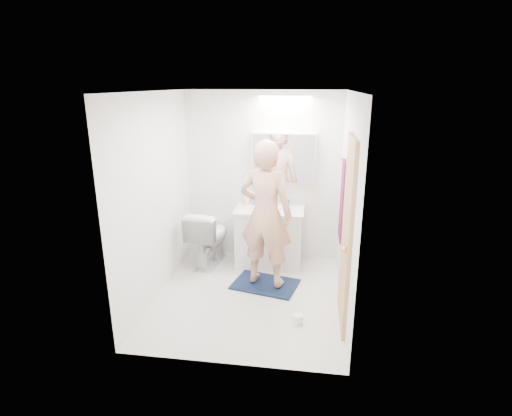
% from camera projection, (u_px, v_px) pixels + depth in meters
% --- Properties ---
extents(floor, '(2.50, 2.50, 0.00)m').
position_uv_depth(floor, '(249.00, 296.00, 4.89)').
color(floor, silver).
rests_on(floor, ground).
extents(ceiling, '(2.50, 2.50, 0.00)m').
position_uv_depth(ceiling, '(248.00, 91.00, 4.17)').
color(ceiling, white).
rests_on(ceiling, floor).
extents(wall_back, '(2.50, 0.00, 2.50)m').
position_uv_depth(wall_back, '(262.00, 177.00, 5.71)').
color(wall_back, white).
rests_on(wall_back, floor).
extents(wall_front, '(2.50, 0.00, 2.50)m').
position_uv_depth(wall_front, '(225.00, 244.00, 3.35)').
color(wall_front, white).
rests_on(wall_front, floor).
extents(wall_left, '(0.00, 2.50, 2.50)m').
position_uv_depth(wall_left, '(156.00, 198.00, 4.68)').
color(wall_left, white).
rests_on(wall_left, floor).
extents(wall_right, '(0.00, 2.50, 2.50)m').
position_uv_depth(wall_right, '(348.00, 206.00, 4.38)').
color(wall_right, white).
rests_on(wall_right, floor).
extents(vanity_cabinet, '(0.90, 0.55, 0.78)m').
position_uv_depth(vanity_cabinet, '(269.00, 238.00, 5.67)').
color(vanity_cabinet, white).
rests_on(vanity_cabinet, floor).
extents(countertop, '(0.95, 0.58, 0.04)m').
position_uv_depth(countertop, '(270.00, 210.00, 5.54)').
color(countertop, white).
rests_on(countertop, vanity_cabinet).
extents(sink_basin, '(0.36, 0.36, 0.03)m').
position_uv_depth(sink_basin, '(270.00, 207.00, 5.56)').
color(sink_basin, white).
rests_on(sink_basin, countertop).
extents(faucet, '(0.02, 0.02, 0.16)m').
position_uv_depth(faucet, '(271.00, 199.00, 5.72)').
color(faucet, silver).
rests_on(faucet, countertop).
extents(medicine_cabinet, '(0.88, 0.14, 0.70)m').
position_uv_depth(medicine_cabinet, '(284.00, 158.00, 5.51)').
color(medicine_cabinet, white).
rests_on(medicine_cabinet, wall_back).
extents(mirror_panel, '(0.84, 0.01, 0.66)m').
position_uv_depth(mirror_panel, '(283.00, 159.00, 5.44)').
color(mirror_panel, silver).
rests_on(mirror_panel, medicine_cabinet).
extents(toilet, '(0.55, 0.85, 0.81)m').
position_uv_depth(toilet, '(209.00, 237.00, 5.67)').
color(toilet, white).
rests_on(toilet, floor).
extents(bath_rug, '(0.90, 0.72, 0.02)m').
position_uv_depth(bath_rug, '(265.00, 284.00, 5.15)').
color(bath_rug, '#121F38').
rests_on(bath_rug, floor).
extents(person, '(0.75, 0.57, 1.82)m').
position_uv_depth(person, '(266.00, 214.00, 4.87)').
color(person, tan).
rests_on(person, bath_rug).
extents(door, '(0.04, 0.80, 2.00)m').
position_uv_depth(door, '(347.00, 234.00, 4.11)').
color(door, tan).
rests_on(door, wall_right).
extents(door_knob, '(0.06, 0.06, 0.06)m').
position_uv_depth(door_knob, '(345.00, 250.00, 3.85)').
color(door_knob, gold).
rests_on(door_knob, door).
extents(towel, '(0.02, 0.42, 1.00)m').
position_uv_depth(towel, '(342.00, 200.00, 4.94)').
color(towel, black).
rests_on(towel, wall_right).
extents(towel_hook, '(0.07, 0.02, 0.02)m').
position_uv_depth(towel_hook, '(344.00, 159.00, 4.78)').
color(towel_hook, silver).
rests_on(towel_hook, wall_right).
extents(soap_bottle_a, '(0.10, 0.10, 0.23)m').
position_uv_depth(soap_bottle_a, '(246.00, 197.00, 5.69)').
color(soap_bottle_a, beige).
rests_on(soap_bottle_a, countertop).
extents(soap_bottle_b, '(0.10, 0.10, 0.17)m').
position_uv_depth(soap_bottle_b, '(256.00, 199.00, 5.71)').
color(soap_bottle_b, '#5184AF').
rests_on(soap_bottle_b, countertop).
extents(toothbrush_cup, '(0.11, 0.11, 0.09)m').
position_uv_depth(toothbrush_cup, '(287.00, 203.00, 5.65)').
color(toothbrush_cup, '#3959AD').
rests_on(toothbrush_cup, countertop).
extents(toilet_paper_roll, '(0.11, 0.11, 0.10)m').
position_uv_depth(toilet_paper_roll, '(298.00, 319.00, 4.33)').
color(toilet_paper_roll, white).
rests_on(toilet_paper_roll, floor).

